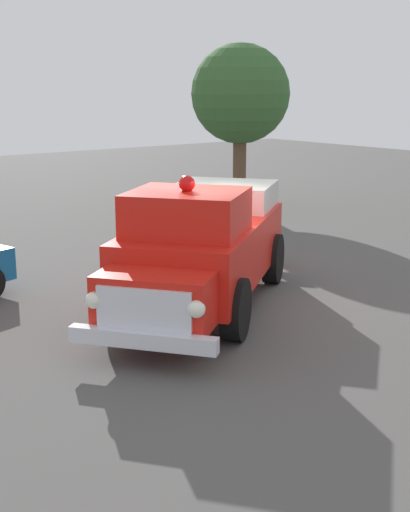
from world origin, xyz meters
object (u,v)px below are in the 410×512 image
(lawn_chair_by_car, at_px, (268,239))
(lawn_chair_spare, at_px, (196,245))
(oak_tree_left, at_px, (240,95))
(vintage_fire_truck, at_px, (202,245))

(lawn_chair_by_car, bearing_deg, lawn_chair_spare, -17.64)
(lawn_chair_by_car, height_order, oak_tree_left, oak_tree_left)
(lawn_chair_by_car, xyz_separation_m, lawn_chair_spare, (1.69, -0.54, 0.00))
(vintage_fire_truck, bearing_deg, oak_tree_left, -134.74)
(lawn_chair_by_car, height_order, lawn_chair_spare, same)
(vintage_fire_truck, xyz_separation_m, lawn_chair_by_car, (-3.21, -1.60, -0.61))
(lawn_chair_by_car, bearing_deg, oak_tree_left, -126.06)
(vintage_fire_truck, relative_size, lawn_chair_by_car, 5.96)
(vintage_fire_truck, bearing_deg, lawn_chair_by_car, -153.46)
(lawn_chair_by_car, distance_m, oak_tree_left, 8.26)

